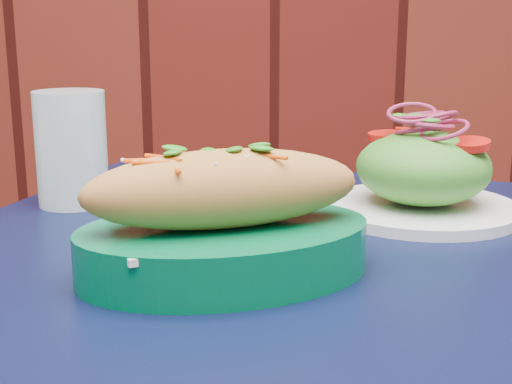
{
  "coord_description": "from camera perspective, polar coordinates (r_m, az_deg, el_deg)",
  "views": [
    {
      "loc": [
        0.19,
        0.76,
        0.96
      ],
      "look_at": [
        0.23,
        1.38,
        0.81
      ],
      "focal_mm": 50.0,
      "sensor_mm": 36.0,
      "label": 1
    }
  ],
  "objects": [
    {
      "name": "salad_plate",
      "position": [
        0.81,
        13.19,
        1.36
      ],
      "size": [
        0.22,
        0.22,
        0.12
      ],
      "rotation": [
        0.0,
        0.0,
        -0.21
      ],
      "color": "white",
      "rests_on": "cafe_table"
    },
    {
      "name": "banh_mi_basket",
      "position": [
        0.6,
        -2.54,
        -2.43
      ],
      "size": [
        0.28,
        0.22,
        0.12
      ],
      "rotation": [
        0.0,
        0.0,
        0.24
      ],
      "color": "#025E35",
      "rests_on": "cafe_table"
    },
    {
      "name": "cafe_table",
      "position": [
        0.67,
        5.43,
        -12.91
      ],
      "size": [
        1.04,
        1.04,
        0.75
      ],
      "rotation": [
        0.0,
        0.0,
        -0.37
      ],
      "color": "black",
      "rests_on": "ground"
    },
    {
      "name": "water_glass",
      "position": [
        0.85,
        -14.55,
        3.39
      ],
      "size": [
        0.08,
        0.08,
        0.13
      ],
      "primitive_type": "cylinder",
      "color": "silver",
      "rests_on": "cafe_table"
    }
  ]
}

